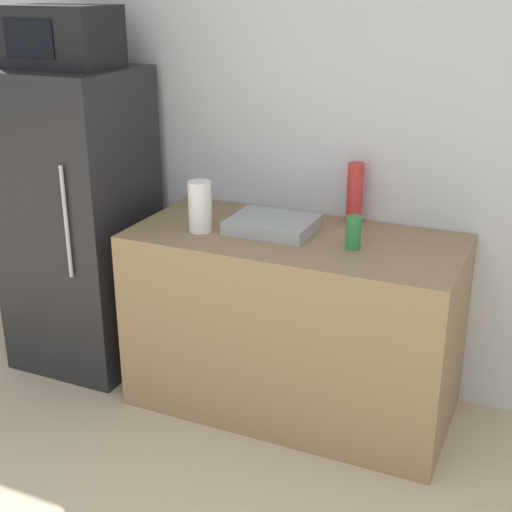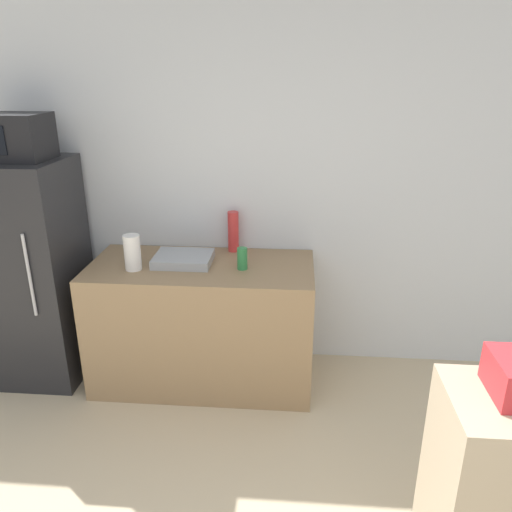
{
  "view_description": "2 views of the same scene",
  "coord_description": "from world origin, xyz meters",
  "px_view_note": "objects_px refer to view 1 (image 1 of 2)",
  "views": [
    {
      "loc": [
        0.8,
        -0.41,
        1.97
      ],
      "look_at": [
        -0.26,
        1.97,
        0.96
      ],
      "focal_mm": 50.0,
      "sensor_mm": 36.0,
      "label": 1
    },
    {
      "loc": [
        0.34,
        -0.63,
        2.13
      ],
      "look_at": [
        0.13,
        1.97,
        1.15
      ],
      "focal_mm": 35.0,
      "sensor_mm": 36.0,
      "label": 2
    }
  ],
  "objects_px": {
    "bottle_tall": "(355,193)",
    "refrigerator": "(79,222)",
    "bottle_short": "(354,232)",
    "microwave": "(62,37)",
    "paper_towel_roll": "(200,206)"
  },
  "relations": [
    {
      "from": "refrigerator",
      "to": "bottle_short",
      "type": "distance_m",
      "value": 1.51
    },
    {
      "from": "microwave",
      "to": "bottle_short",
      "type": "distance_m",
      "value": 1.69
    },
    {
      "from": "refrigerator",
      "to": "bottle_short",
      "type": "bearing_deg",
      "value": -1.55
    },
    {
      "from": "microwave",
      "to": "paper_towel_roll",
      "type": "relative_size",
      "value": 2.13
    },
    {
      "from": "refrigerator",
      "to": "microwave",
      "type": "bearing_deg",
      "value": -110.03
    },
    {
      "from": "bottle_tall",
      "to": "paper_towel_roll",
      "type": "relative_size",
      "value": 1.24
    },
    {
      "from": "refrigerator",
      "to": "bottle_short",
      "type": "height_order",
      "value": "refrigerator"
    },
    {
      "from": "microwave",
      "to": "paper_towel_roll",
      "type": "xyz_separation_m",
      "value": [
        0.78,
        -0.1,
        -0.72
      ]
    },
    {
      "from": "microwave",
      "to": "bottle_short",
      "type": "bearing_deg",
      "value": -1.5
    },
    {
      "from": "bottle_tall",
      "to": "microwave",
      "type": "bearing_deg",
      "value": -167.79
    },
    {
      "from": "bottle_tall",
      "to": "bottle_short",
      "type": "relative_size",
      "value": 2.0
    },
    {
      "from": "bottle_tall",
      "to": "paper_towel_roll",
      "type": "bearing_deg",
      "value": -146.47
    },
    {
      "from": "refrigerator",
      "to": "microwave",
      "type": "distance_m",
      "value": 0.93
    },
    {
      "from": "bottle_tall",
      "to": "refrigerator",
      "type": "bearing_deg",
      "value": -167.84
    },
    {
      "from": "refrigerator",
      "to": "paper_towel_roll",
      "type": "xyz_separation_m",
      "value": [
        0.78,
        -0.11,
        0.21
      ]
    }
  ]
}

